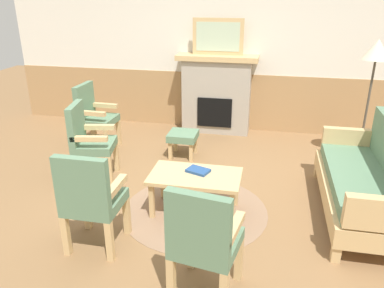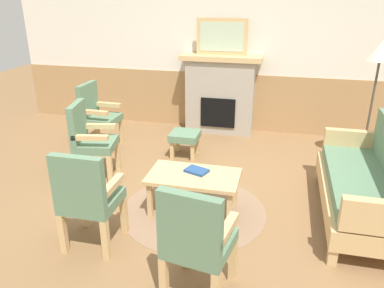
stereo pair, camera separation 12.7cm
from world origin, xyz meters
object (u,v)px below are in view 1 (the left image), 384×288
(armchair_by_window_left, at_px, (88,139))
(book_on_table, at_px, (198,171))
(floor_lamp_by_couch, at_px, (376,58))
(framed_picture, at_px, (218,37))
(footstool, at_px, (183,137))
(armchair_near_fireplace, at_px, (94,114))
(fireplace, at_px, (217,93))
(armchair_front_left, at_px, (91,197))
(coffee_table, at_px, (195,179))
(armchair_front_center, at_px, (204,238))
(couch, at_px, (364,182))

(armchair_by_window_left, bearing_deg, book_on_table, -16.36)
(armchair_by_window_left, xyz_separation_m, floor_lamp_by_couch, (3.43, 1.18, 0.91))
(framed_picture, xyz_separation_m, book_on_table, (0.17, -2.49, -1.10))
(armchair_by_window_left, relative_size, floor_lamp_by_couch, 0.58)
(framed_picture, distance_m, book_on_table, 2.73)
(armchair_by_window_left, bearing_deg, footstool, 42.93)
(framed_picture, height_order, armchair_near_fireplace, framed_picture)
(fireplace, height_order, floor_lamp_by_couch, floor_lamp_by_couch)
(book_on_table, distance_m, armchair_front_left, 1.20)
(armchair_by_window_left, bearing_deg, coffee_table, -19.08)
(book_on_table, relative_size, armchair_front_center, 0.24)
(coffee_table, distance_m, armchair_near_fireplace, 2.33)
(couch, xyz_separation_m, floor_lamp_by_couch, (0.24, 1.40, 1.05))
(book_on_table, height_order, armchair_near_fireplace, armchair_near_fireplace)
(armchair_front_left, height_order, armchair_front_center, same)
(fireplace, height_order, armchair_front_center, fireplace)
(armchair_near_fireplace, bearing_deg, armchair_by_window_left, -68.62)
(framed_picture, distance_m, armchair_by_window_left, 2.64)
(armchair_by_window_left, bearing_deg, armchair_front_left, -63.35)
(armchair_near_fireplace, bearing_deg, armchair_front_left, -65.49)
(coffee_table, height_order, book_on_table, book_on_table)
(fireplace, xyz_separation_m, couch, (1.89, -2.29, -0.26))
(armchair_front_left, relative_size, floor_lamp_by_couch, 0.58)
(footstool, height_order, armchair_front_left, armchair_front_left)
(coffee_table, distance_m, footstool, 1.50)
(framed_picture, xyz_separation_m, coffee_table, (0.15, -2.56, -1.17))
(couch, xyz_separation_m, armchair_near_fireplace, (-3.56, 1.17, 0.14))
(fireplace, xyz_separation_m, armchair_by_window_left, (-1.30, -2.06, -0.11))
(framed_picture, height_order, footstool, framed_picture)
(framed_picture, xyz_separation_m, floor_lamp_by_couch, (2.13, -0.89, -0.11))
(coffee_table, bearing_deg, armchair_by_window_left, 160.92)
(fireplace, bearing_deg, footstool, -105.09)
(footstool, bearing_deg, framed_picture, 74.91)
(fireplace, xyz_separation_m, armchair_near_fireplace, (-1.67, -1.12, -0.11))
(fireplace, height_order, armchair_by_window_left, fireplace)
(framed_picture, height_order, armchair_front_center, framed_picture)
(armchair_near_fireplace, relative_size, armchair_front_center, 1.00)
(coffee_table, xyz_separation_m, armchair_by_window_left, (-1.45, 0.50, 0.15))
(coffee_table, height_order, armchair_by_window_left, armchair_by_window_left)
(book_on_table, relative_size, armchair_near_fireplace, 0.24)
(framed_picture, xyz_separation_m, armchair_near_fireplace, (-1.67, -1.12, -1.02))
(book_on_table, height_order, footstool, book_on_table)
(framed_picture, distance_m, armchair_near_fireplace, 2.25)
(footstool, relative_size, armchair_front_left, 0.41)
(coffee_table, relative_size, armchair_front_center, 0.98)
(framed_picture, relative_size, armchair_near_fireplace, 0.82)
(armchair_near_fireplace, height_order, armchair_front_center, same)
(armchair_by_window_left, bearing_deg, armchair_near_fireplace, 111.38)
(framed_picture, height_order, coffee_table, framed_picture)
(framed_picture, bearing_deg, armchair_near_fireplace, -146.09)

